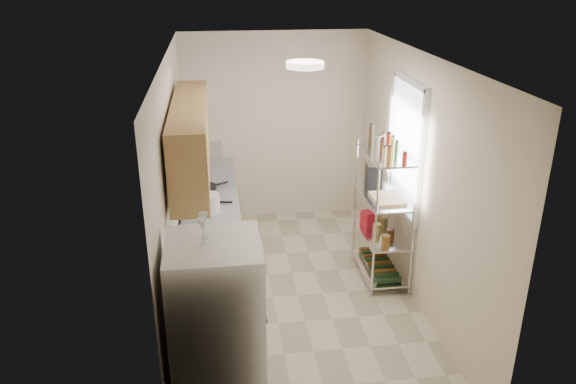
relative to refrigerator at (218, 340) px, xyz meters
name	(u,v)px	position (x,y,z in m)	size (l,w,h in m)	color
room	(299,186)	(0.87, 1.77, 0.49)	(2.52, 4.42, 2.62)	beige
counter_run	(212,246)	(-0.05, 2.20, -0.35)	(0.63, 3.51, 0.90)	#A98148
upper_cabinets	(191,139)	(-0.18, 1.87, 1.00)	(0.33, 2.20, 0.72)	#A98148
range_hood	(200,154)	(-0.13, 2.67, 0.58)	(0.50, 0.60, 0.12)	#B7BABC
window	(406,147)	(2.10, 2.12, 0.74)	(0.06, 1.00, 1.46)	white
bakers_rack	(385,188)	(1.88, 2.06, 0.30)	(0.45, 0.90, 1.73)	silver
ceiling_dome	(305,65)	(0.87, 1.47, 1.76)	(0.34, 0.34, 0.06)	white
refrigerator	(218,340)	(0.00, 0.00, 0.00)	(0.66, 0.66, 1.61)	white
wine_glass_a	(204,226)	(-0.05, 0.09, 0.90)	(0.07, 0.07, 0.19)	silver
wine_glass_b	(203,232)	(-0.06, -0.01, 0.90)	(0.07, 0.07, 0.20)	silver
rice_cooker	(208,204)	(-0.06, 2.13, 0.20)	(0.25, 0.25, 0.21)	silver
frying_pan_large	(208,202)	(-0.07, 2.36, 0.11)	(0.24, 0.24, 0.04)	black
frying_pan_small	(206,187)	(-0.08, 2.81, 0.12)	(0.24, 0.24, 0.05)	black
cutting_board	(387,198)	(1.88, 1.96, 0.22)	(0.32, 0.41, 0.03)	tan
espresso_machine	(374,174)	(1.84, 2.40, 0.35)	(0.16, 0.25, 0.29)	black
storage_bag	(367,219)	(1.76, 2.27, -0.16)	(0.11, 0.15, 0.17)	#A71423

